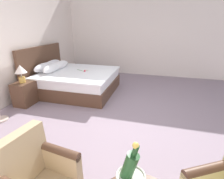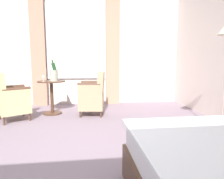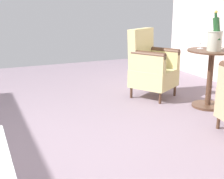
% 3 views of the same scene
% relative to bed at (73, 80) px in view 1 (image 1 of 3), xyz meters
% --- Properties ---
extents(ground_plane, '(8.22, 8.22, 0.00)m').
position_rel_bed_xyz_m(ground_plane, '(-1.12, -1.72, -0.34)').
color(ground_plane, gray).
extents(wall_far_side, '(0.12, 5.70, 3.17)m').
position_rel_bed_xyz_m(wall_far_side, '(2.30, -1.72, 1.25)').
color(wall_far_side, silver).
rests_on(wall_far_side, ground).
extents(bed, '(1.86, 2.12, 1.23)m').
position_rel_bed_xyz_m(bed, '(0.00, 0.00, 0.00)').
color(bed, '#4D3224').
rests_on(bed, ground).
extents(nightstand, '(0.50, 0.36, 0.55)m').
position_rel_bed_xyz_m(nightstand, '(-1.10, 0.70, -0.07)').
color(nightstand, '#4D3224').
rests_on(nightstand, ground).
extents(bedside_lamp, '(0.26, 0.26, 0.41)m').
position_rel_bed_xyz_m(bedside_lamp, '(-1.10, 0.70, 0.48)').
color(bedside_lamp, gold).
rests_on(bedside_lamp, nightstand).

